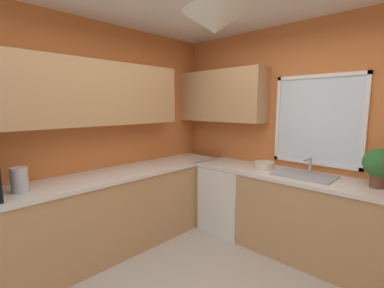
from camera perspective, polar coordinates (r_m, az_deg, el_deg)
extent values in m
cube|color=#D17238|center=(3.46, 23.55, 1.63)|extent=(3.79, 0.06, 2.63)
cube|color=#D17238|center=(3.39, -20.70, 1.65)|extent=(0.06, 3.63, 2.63)
cube|color=silver|center=(3.38, 25.12, 4.56)|extent=(0.90, 0.02, 0.95)
cube|color=white|center=(3.39, 25.58, 12.90)|extent=(0.98, 0.04, 0.04)
cube|color=white|center=(3.43, 24.57, -3.67)|extent=(0.98, 0.04, 0.04)
cube|color=white|center=(3.55, 17.83, 5.07)|extent=(0.04, 0.04, 1.03)
cube|color=white|center=(3.26, 32.95, 3.91)|extent=(0.04, 0.04, 1.03)
cube|color=tan|center=(3.12, -22.97, 9.92)|extent=(0.32, 2.46, 0.70)
cube|color=tan|center=(3.85, 6.17, 10.05)|extent=(1.33, 0.32, 0.70)
cone|color=silver|center=(1.95, 4.92, 24.34)|extent=(0.44, 0.44, 0.14)
cube|color=tan|center=(3.31, -17.26, -14.16)|extent=(0.62, 3.21, 0.87)
cube|color=silver|center=(3.16, -17.61, -6.51)|extent=(0.65, 3.24, 0.04)
cube|color=tan|center=(3.30, 24.08, -14.58)|extent=(2.85, 0.62, 0.87)
cube|color=silver|center=(3.15, 24.56, -6.92)|extent=(2.88, 0.65, 0.04)
cube|color=white|center=(3.73, 7.90, -11.29)|extent=(0.60, 0.60, 0.86)
cylinder|color=#B7B7BC|center=(2.82, -32.77, -6.43)|extent=(0.14, 0.14, 0.22)
cube|color=#9EA0A5|center=(3.18, 22.71, -6.23)|extent=(0.61, 0.40, 0.02)
cylinder|color=#B7B7BC|center=(3.31, 23.79, -4.22)|extent=(0.03, 0.03, 0.18)
cylinder|color=#B7B7BC|center=(3.20, 23.26, -3.04)|extent=(0.02, 0.20, 0.02)
cylinder|color=brown|center=(3.06, 34.62, -6.52)|extent=(0.12, 0.12, 0.12)
sphere|color=#2D6B33|center=(3.03, 34.89, -3.30)|extent=(0.27, 0.27, 0.27)
cylinder|color=beige|center=(3.37, 15.06, -4.39)|extent=(0.23, 0.23, 0.09)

